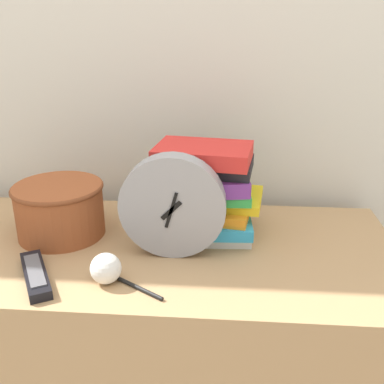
% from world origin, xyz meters
% --- Properties ---
extents(wall_back, '(6.00, 0.04, 2.40)m').
position_xyz_m(wall_back, '(0.00, 0.58, 1.20)').
color(wall_back, silver).
rests_on(wall_back, ground_plane).
extents(desk, '(1.15, 0.51, 0.76)m').
position_xyz_m(desk, '(0.00, 0.26, 0.38)').
color(desk, tan).
rests_on(desk, ground_plane).
extents(desk_clock, '(0.23, 0.05, 0.23)m').
position_xyz_m(desk_clock, '(0.06, 0.22, 0.88)').
color(desk_clock, '#99999E').
rests_on(desk_clock, desk).
extents(book_stack, '(0.27, 0.21, 0.22)m').
position_xyz_m(book_stack, '(0.13, 0.33, 0.87)').
color(book_stack, white).
rests_on(book_stack, desk).
extents(basket, '(0.21, 0.21, 0.13)m').
position_xyz_m(basket, '(-0.21, 0.30, 0.83)').
color(basket, '#994C28').
rests_on(basket, desk).
extents(tv_remote, '(0.12, 0.17, 0.02)m').
position_xyz_m(tv_remote, '(-0.20, 0.10, 0.77)').
color(tv_remote, black).
rests_on(tv_remote, desk).
extents(crumpled_paper_ball, '(0.06, 0.06, 0.06)m').
position_xyz_m(crumpled_paper_ball, '(-0.05, 0.10, 0.79)').
color(crumpled_paper_ball, white).
rests_on(crumpled_paper_ball, desk).
extents(pen, '(0.13, 0.09, 0.01)m').
position_xyz_m(pen, '(0.00, 0.09, 0.77)').
color(pen, black).
rests_on(pen, desk).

